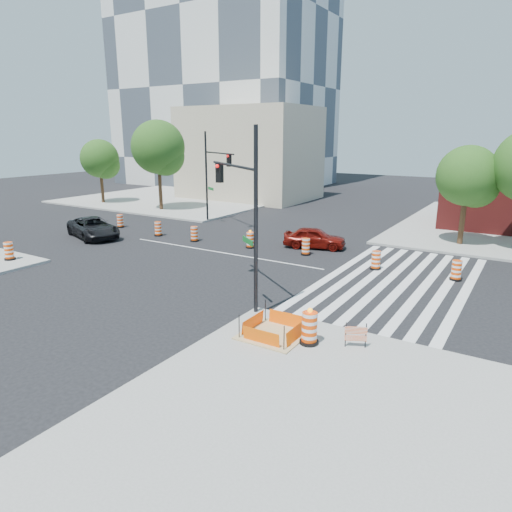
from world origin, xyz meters
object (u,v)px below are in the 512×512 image
(red_coupe, at_px, (315,238))
(dark_suv, at_px, (93,228))
(signal_pole_se, at_px, (242,200))
(signal_pole_nw, at_px, (213,169))

(red_coupe, relative_size, dark_suv, 0.77)
(dark_suv, distance_m, signal_pole_se, 17.40)
(dark_suv, relative_size, signal_pole_nw, 0.71)
(red_coupe, height_order, dark_suv, dark_suv)
(red_coupe, relative_size, signal_pole_se, 0.54)
(red_coupe, bearing_deg, signal_pole_se, 171.71)
(dark_suv, bearing_deg, signal_pole_nw, -7.86)
(red_coupe, bearing_deg, signal_pole_nw, 57.81)
(signal_pole_se, height_order, signal_pole_nw, signal_pole_se)
(signal_pole_se, xyz_separation_m, signal_pole_nw, (-11.81, 13.57, -0.08))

